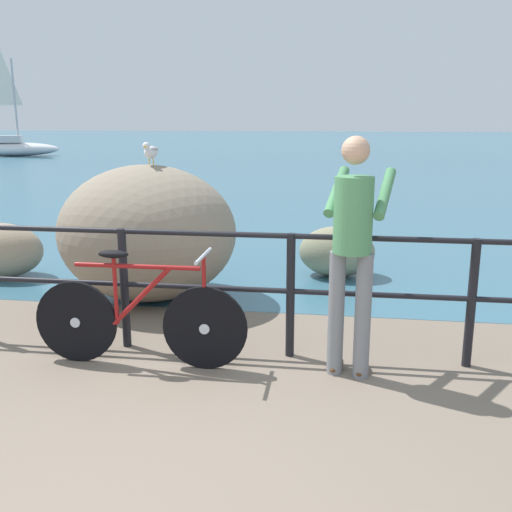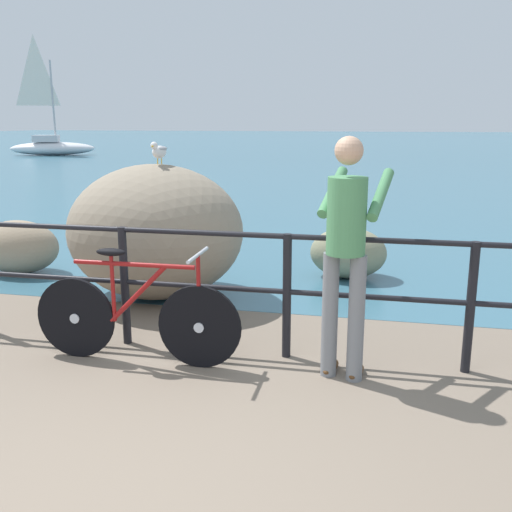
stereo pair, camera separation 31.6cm
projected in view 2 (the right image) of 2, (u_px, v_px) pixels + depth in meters
ground_plane at (344, 172)px, 21.94m from camera, size 120.00×120.00×0.10m
sea_surface at (366, 142)px, 48.68m from camera, size 120.00×90.00×0.01m
promenade_railing at (203, 276)px, 4.73m from camera, size 9.82×0.07×1.02m
bicycle at (137, 315)px, 4.55m from camera, size 1.70×0.48×0.92m
person_at_railing at (346, 248)px, 4.14m from camera, size 0.54×0.67×1.78m
breakwater_boulder_main at (156, 232)px, 6.18m from camera, size 1.89×1.68×1.44m
breakwater_boulder_left at (18, 247)px, 7.24m from camera, size 1.05×0.68×0.67m
breakwater_boulder_right at (348, 253)px, 7.03m from camera, size 0.92×0.69×0.62m
seagull at (159, 151)px, 5.97m from camera, size 0.13×0.34×0.23m
sailboat at (51, 142)px, 31.01m from camera, size 4.58×2.73×6.16m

